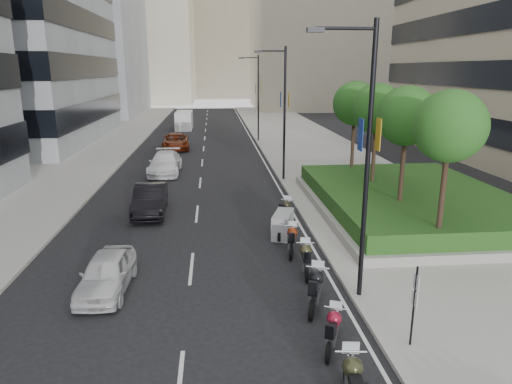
{
  "coord_description": "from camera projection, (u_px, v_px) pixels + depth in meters",
  "views": [
    {
      "loc": [
        -0.51,
        -12.69,
        7.56
      ],
      "look_at": [
        1.41,
        7.81,
        2.0
      ],
      "focal_mm": 32.0,
      "sensor_mm": 36.0,
      "label": 1
    }
  ],
  "objects": [
    {
      "name": "lamp_post_0",
      "position": [
        363.0,
        152.0,
        14.22
      ],
      "size": [
        2.34,
        0.45,
        9.0
      ],
      "color": "black",
      "rests_on": "ground"
    },
    {
      "name": "parking_sign",
      "position": [
        414.0,
        302.0,
        12.34
      ],
      "size": [
        0.06,
        0.32,
        2.5
      ],
      "color": "black",
      "rests_on": "ground"
    },
    {
      "name": "car_b",
      "position": [
        150.0,
        200.0,
        24.52
      ],
      "size": [
        1.82,
        4.74,
        1.54
      ],
      "primitive_type": "imported",
      "rotation": [
        0.0,
        0.0,
        0.04
      ],
      "color": "black",
      "rests_on": "ground"
    },
    {
      "name": "motorcycle_1",
      "position": [
        333.0,
        330.0,
        12.72
      ],
      "size": [
        0.93,
        1.86,
        0.98
      ],
      "rotation": [
        0.0,
        0.0,
        1.17
      ],
      "color": "black",
      "rests_on": "ground"
    },
    {
      "name": "motorcycle_2",
      "position": [
        315.0,
        289.0,
        14.88
      ],
      "size": [
        1.02,
        2.25,
        1.17
      ],
      "rotation": [
        0.0,
        0.0,
        1.23
      ],
      "color": "black",
      "rests_on": "ground"
    },
    {
      "name": "tree_3",
      "position": [
        355.0,
        104.0,
        28.94
      ],
      "size": [
        2.8,
        2.8,
        6.3
      ],
      "color": "#332319",
      "rests_on": "planter"
    },
    {
      "name": "motorcycle_6",
      "position": [
        285.0,
        211.0,
        23.21
      ],
      "size": [
        1.03,
        1.99,
        1.06
      ],
      "rotation": [
        0.0,
        0.0,
        1.15
      ],
      "color": "black",
      "rests_on": "ground"
    },
    {
      "name": "motorcycle_3",
      "position": [
        306.0,
        259.0,
        17.37
      ],
      "size": [
        0.7,
        2.11,
        1.05
      ],
      "rotation": [
        0.0,
        0.0,
        1.44
      ],
      "color": "black",
      "rests_on": "ground"
    },
    {
      "name": "motorcycle_0",
      "position": [
        354.0,
        384.0,
        10.4
      ],
      "size": [
        0.76,
        2.26,
        1.13
      ],
      "rotation": [
        0.0,
        0.0,
        1.46
      ],
      "color": "black",
      "rests_on": "ground"
    },
    {
      "name": "motorcycle_4",
      "position": [
        292.0,
        240.0,
        19.33
      ],
      "size": [
        0.73,
        2.07,
        1.04
      ],
      "rotation": [
        0.0,
        0.0,
        1.36
      ],
      "color": "black",
      "rests_on": "ground"
    },
    {
      "name": "building_cream_centre",
      "position": [
        220.0,
        26.0,
        124.78
      ],
      "size": [
        30.0,
        24.0,
        38.0
      ],
      "primitive_type": "cube",
      "color": "#B7AD93",
      "rests_on": "ground"
    },
    {
      "name": "ground",
      "position": [
        234.0,
        320.0,
        14.21
      ],
      "size": [
        160.0,
        160.0,
        0.0
      ],
      "primitive_type": "plane",
      "color": "black",
      "rests_on": "ground"
    },
    {
      "name": "planter",
      "position": [
        410.0,
        207.0,
        24.63
      ],
      "size": [
        10.0,
        14.0,
        0.4
      ],
      "primitive_type": "cube",
      "color": "#99968E",
      "rests_on": "sidewalk_right"
    },
    {
      "name": "tree_2",
      "position": [
        377.0,
        109.0,
        25.1
      ],
      "size": [
        2.8,
        2.8,
        6.3
      ],
      "color": "#332319",
      "rests_on": "planter"
    },
    {
      "name": "building_grey_far",
      "position": [
        68.0,
        23.0,
        75.42
      ],
      "size": [
        22.0,
        26.0,
        30.0
      ],
      "primitive_type": "cube",
      "color": "gray",
      "rests_on": "ground"
    },
    {
      "name": "building_cream_right",
      "position": [
        327.0,
        13.0,
        88.4
      ],
      "size": [
        28.0,
        24.0,
        36.0
      ],
      "primitive_type": "cube",
      "color": "#B7AD93",
      "rests_on": "ground"
    },
    {
      "name": "building_cream_left",
      "position": [
        134.0,
        26.0,
        104.28
      ],
      "size": [
        26.0,
        24.0,
        34.0
      ],
      "primitive_type": "cube",
      "color": "#B7AD93",
      "rests_on": "ground"
    },
    {
      "name": "sidewalk_right",
      "position": [
        313.0,
        150.0,
        43.84
      ],
      "size": [
        10.0,
        100.0,
        0.15
      ],
      "primitive_type": "cube",
      "color": "#9E9B93",
      "rests_on": "ground"
    },
    {
      "name": "tree_1",
      "position": [
        407.0,
        116.0,
        21.25
      ],
      "size": [
        2.8,
        2.8,
        6.3
      ],
      "color": "#332319",
      "rests_on": "planter"
    },
    {
      "name": "tree_0",
      "position": [
        450.0,
        127.0,
        17.41
      ],
      "size": [
        2.8,
        2.8,
        6.3
      ],
      "color": "#332319",
      "rests_on": "planter"
    },
    {
      "name": "lane_edge",
      "position": [
        258.0,
        151.0,
        43.38
      ],
      "size": [
        0.12,
        100.0,
        0.01
      ],
      "primitive_type": "cube",
      "color": "silver",
      "rests_on": "ground"
    },
    {
      "name": "hedge",
      "position": [
        411.0,
        196.0,
        24.48
      ],
      "size": [
        9.4,
        13.4,
        0.8
      ],
      "primitive_type": "cube",
      "color": "#134519",
      "rests_on": "planter"
    },
    {
      "name": "lamp_post_2",
      "position": [
        257.0,
        94.0,
        47.87
      ],
      "size": [
        2.34,
        0.45,
        9.0
      ],
      "color": "black",
      "rests_on": "ground"
    },
    {
      "name": "car_a",
      "position": [
        107.0,
        273.0,
        15.94
      ],
      "size": [
        1.71,
        3.97,
        1.33
      ],
      "primitive_type": "imported",
      "rotation": [
        0.0,
        0.0,
        -0.03
      ],
      "color": "silver",
      "rests_on": "ground"
    },
    {
      "name": "car_c",
      "position": [
        165.0,
        163.0,
        33.94
      ],
      "size": [
        2.28,
        5.47,
        1.58
      ],
      "primitive_type": "imported",
      "rotation": [
        0.0,
        0.0,
        -0.01
      ],
      "color": "white",
      "rests_on": "ground"
    },
    {
      "name": "motorcycle_5",
      "position": [
        283.0,
        225.0,
        21.2
      ],
      "size": [
        1.31,
        2.01,
        1.14
      ],
      "rotation": [
        0.0,
        0.0,
        1.25
      ],
      "color": "black",
      "rests_on": "ground"
    },
    {
      "name": "car_d",
      "position": [
        176.0,
        141.0,
        44.35
      ],
      "size": [
        2.84,
        5.55,
        1.5
      ],
      "primitive_type": "imported",
      "rotation": [
        0.0,
        0.0,
        0.07
      ],
      "color": "#5F1F0B",
      "rests_on": "ground"
    },
    {
      "name": "lamp_post_1",
      "position": [
        282.0,
        108.0,
        30.57
      ],
      "size": [
        2.34,
        0.45,
        9.0
      ],
      "color": "black",
      "rests_on": "ground"
    },
    {
      "name": "delivery_van",
      "position": [
        184.0,
        121.0,
        58.94
      ],
      "size": [
        2.05,
        5.38,
        2.26
      ],
      "rotation": [
        0.0,
        0.0,
        -0.0
      ],
      "color": "white",
      "rests_on": "ground"
    },
    {
      "name": "sidewalk_left",
      "position": [
        89.0,
        153.0,
        41.95
      ],
      "size": [
        8.0,
        100.0,
        0.15
      ],
      "primitive_type": "cube",
      "color": "#9E9B93",
      "rests_on": "ground"
    },
    {
      "name": "lane_centre",
      "position": [
        203.0,
        152.0,
        42.91
      ],
      "size": [
        0.12,
        100.0,
        0.01
      ],
      "primitive_type": "cube",
      "color": "silver",
      "rests_on": "ground"
    }
  ]
}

